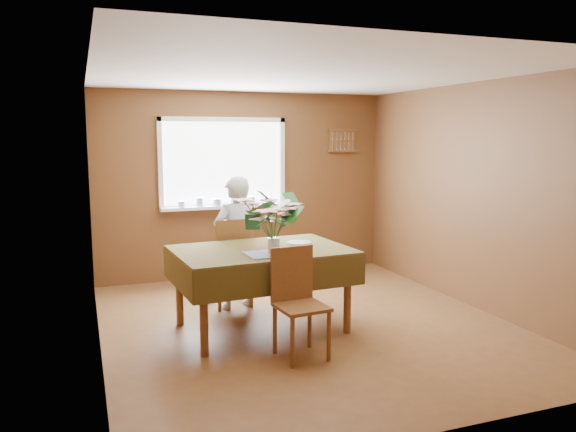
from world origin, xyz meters
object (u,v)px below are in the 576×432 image
object	(u,v)px
chair_far	(232,259)
chair_near	(297,297)
flower_bouquet	(274,219)
seated_woman	(236,243)
dining_table	(262,259)

from	to	relation	value
chair_far	chair_near	world-z (taller)	chair_far
chair_far	chair_near	bearing A→B (deg)	92.73
flower_bouquet	chair_far	bearing A→B (deg)	97.57
seated_woman	flower_bouquet	size ratio (longest dim) A/B	2.52
dining_table	chair_far	size ratio (longest dim) A/B	1.73
dining_table	chair_near	size ratio (longest dim) A/B	1.85
chair_near	flower_bouquet	bearing A→B (deg)	89.39
chair_far	flower_bouquet	world-z (taller)	flower_bouquet
chair_far	flower_bouquet	bearing A→B (deg)	93.55
chair_far	dining_table	bearing A→B (deg)	92.23
chair_near	flower_bouquet	size ratio (longest dim) A/B	1.61
chair_near	seated_woman	bearing A→B (deg)	89.91
chair_far	flower_bouquet	xyz separation A→B (m)	(0.14, -1.03, 0.60)
dining_table	flower_bouquet	world-z (taller)	flower_bouquet
flower_bouquet	seated_woman	bearing A→B (deg)	95.82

